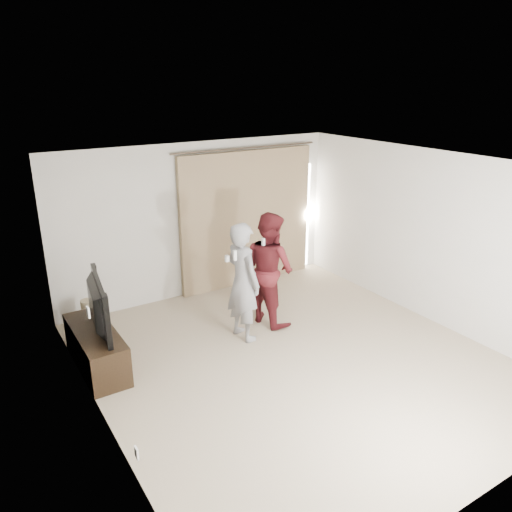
# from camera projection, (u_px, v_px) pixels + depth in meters

# --- Properties ---
(floor) EXTENTS (5.50, 5.50, 0.00)m
(floor) POSITION_uv_depth(u_px,v_px,m) (295.00, 360.00, 6.67)
(floor) COLOR tan
(floor) RESTS_ON ground
(wall_back) EXTENTS (5.00, 0.04, 2.60)m
(wall_back) POSITION_uv_depth(u_px,v_px,m) (200.00, 220.00, 8.42)
(wall_back) COLOR beige
(wall_back) RESTS_ON ground
(wall_left) EXTENTS (0.04, 5.50, 2.60)m
(wall_left) POSITION_uv_depth(u_px,v_px,m) (96.00, 319.00, 4.97)
(wall_left) COLOR beige
(wall_left) RESTS_ON ground
(ceiling) EXTENTS (5.00, 5.50, 0.01)m
(ceiling) POSITION_uv_depth(u_px,v_px,m) (300.00, 166.00, 5.79)
(ceiling) COLOR silver
(ceiling) RESTS_ON wall_back
(curtain) EXTENTS (2.80, 0.11, 2.46)m
(curtain) POSITION_uv_depth(u_px,v_px,m) (248.00, 218.00, 8.85)
(curtain) COLOR #A18463
(curtain) RESTS_ON ground
(tv_console) EXTENTS (0.48, 1.39, 0.53)m
(tv_console) POSITION_uv_depth(u_px,v_px,m) (96.00, 349.00, 6.43)
(tv_console) COLOR black
(tv_console) RESTS_ON ground
(tv) EXTENTS (0.33, 1.21, 0.69)m
(tv) POSITION_uv_depth(u_px,v_px,m) (91.00, 306.00, 6.22)
(tv) COLOR black
(tv) RESTS_ON tv_console
(scratching_post) EXTENTS (0.36, 0.36, 0.48)m
(scratching_post) POSITION_uv_depth(u_px,v_px,m) (89.00, 318.00, 7.41)
(scratching_post) COLOR tan
(scratching_post) RESTS_ON ground
(person_man) EXTENTS (0.48, 0.67, 1.73)m
(person_man) POSITION_uv_depth(u_px,v_px,m) (243.00, 282.00, 7.00)
(person_man) COLOR gray
(person_man) RESTS_ON ground
(person_woman) EXTENTS (0.77, 0.93, 1.73)m
(person_woman) POSITION_uv_depth(u_px,v_px,m) (270.00, 268.00, 7.48)
(person_woman) COLOR #501519
(person_woman) RESTS_ON ground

